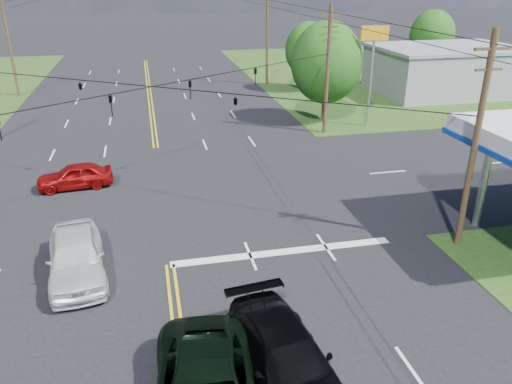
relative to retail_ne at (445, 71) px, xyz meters
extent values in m
plane|color=black|center=(-30.00, -20.00, -2.20)|extent=(280.00, 280.00, 0.00)
cube|color=#274215|center=(5.00, 12.00, -2.20)|extent=(46.00, 48.00, 0.03)
cube|color=silver|center=(-25.00, -28.00, -2.20)|extent=(10.00, 0.50, 0.02)
cube|color=gray|center=(0.00, 0.00, 0.00)|extent=(14.00, 10.00, 4.40)
cylinder|color=#A5A5AA|center=(-15.00, -27.50, 0.12)|extent=(0.36, 0.36, 4.65)
cylinder|color=#3E2C1A|center=(-17.00, -29.00, 2.55)|extent=(0.28, 0.28, 9.50)
cube|color=#3E2C1A|center=(-17.00, -29.00, 6.50)|extent=(1.60, 0.12, 0.12)
cube|color=#3E2C1A|center=(-17.00, -29.00, 5.70)|extent=(1.20, 0.10, 0.10)
cylinder|color=#3E2C1A|center=(-17.00, -11.00, 2.55)|extent=(0.28, 0.28, 9.50)
cube|color=#3E2C1A|center=(-17.00, -11.00, 6.50)|extent=(1.60, 0.12, 0.12)
cube|color=#3E2C1A|center=(-17.00, -11.00, 5.70)|extent=(1.20, 0.10, 0.10)
cylinder|color=#3E2C1A|center=(-43.00, 8.00, 2.80)|extent=(0.28, 0.28, 10.00)
cube|color=#3E2C1A|center=(-43.00, 8.00, 6.20)|extent=(1.20, 0.10, 0.10)
cylinder|color=#3E2C1A|center=(-17.00, 8.00, 2.80)|extent=(0.28, 0.28, 10.00)
cube|color=#3E2C1A|center=(-17.00, 8.00, 6.20)|extent=(1.20, 0.10, 0.10)
imported|color=black|center=(-32.08, -21.44, 3.22)|extent=(0.17, 0.21, 1.05)
imported|color=black|center=(-27.92, -18.56, 3.22)|extent=(0.17, 0.21, 1.05)
imported|color=black|center=(-23.50, -15.50, 3.22)|extent=(0.17, 0.21, 1.05)
imported|color=black|center=(-33.90, -17.30, 3.50)|extent=(1.24, 0.26, 0.50)
imported|color=black|center=(-26.10, -22.70, 3.50)|extent=(1.24, 0.26, 0.50)
cylinder|color=black|center=(-17.00, -22.00, 6.70)|extent=(0.04, 100.00, 0.04)
cylinder|color=black|center=(-17.00, -22.00, 6.10)|extent=(0.04, 100.00, 0.04)
cylinder|color=#3E2C1A|center=(-16.00, -8.00, -0.55)|extent=(0.36, 0.36, 3.30)
ellipsoid|color=#154612|center=(-16.00, -8.00, 2.67)|extent=(5.70, 5.70, 6.60)
cylinder|color=#3E2C1A|center=(-13.50, 4.00, -0.77)|extent=(0.36, 0.36, 2.86)
ellipsoid|color=#154612|center=(-13.50, 4.00, 2.03)|extent=(4.94, 4.94, 5.72)
cylinder|color=#3E2C1A|center=(4.00, 10.00, -0.66)|extent=(0.36, 0.36, 3.08)
ellipsoid|color=#154612|center=(4.00, 10.00, 2.35)|extent=(5.32, 5.32, 6.16)
imported|color=black|center=(-27.00, -35.44, -1.33)|extent=(3.15, 6.23, 1.73)
imported|color=silver|center=(-33.70, -28.00, -1.28)|extent=(2.84, 5.64, 1.84)
imported|color=maroon|center=(-34.78, -18.25, -1.48)|extent=(4.35, 2.08, 1.44)
cylinder|color=#A5A5AA|center=(-13.00, -10.00, 1.74)|extent=(0.20, 0.20, 7.88)
cube|color=orange|center=(-13.00, -10.00, 5.08)|extent=(2.18, 0.47, 1.08)
camera|label=1|loc=(-30.37, -46.56, 9.16)|focal=35.00mm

